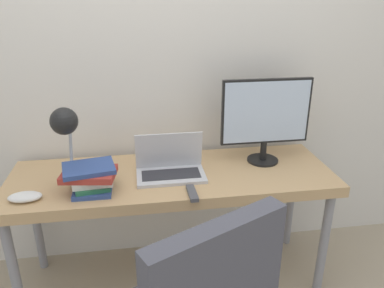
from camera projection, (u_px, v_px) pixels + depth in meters
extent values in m
cube|color=silver|center=(164.00, 57.00, 2.17)|extent=(8.00, 0.05, 2.60)
cube|color=tan|center=(172.00, 178.00, 2.07)|extent=(1.77, 0.59, 0.06)
cylinder|color=gray|center=(15.00, 276.00, 1.87)|extent=(0.05, 0.05, 0.67)
cylinder|color=gray|center=(324.00, 244.00, 2.11)|extent=(0.05, 0.05, 0.67)
cylinder|color=gray|center=(36.00, 223.00, 2.30)|extent=(0.05, 0.05, 0.67)
cylinder|color=gray|center=(291.00, 201.00, 2.54)|extent=(0.05, 0.05, 0.67)
cube|color=silver|center=(171.00, 176.00, 2.01)|extent=(0.37, 0.21, 0.02)
cube|color=#2D2D33|center=(171.00, 174.00, 2.01)|extent=(0.31, 0.12, 0.00)
cube|color=silver|center=(169.00, 150.00, 2.05)|extent=(0.37, 0.04, 0.21)
cube|color=silver|center=(169.00, 150.00, 2.05)|extent=(0.33, 0.03, 0.18)
cylinder|color=black|center=(263.00, 160.00, 2.21)|extent=(0.18, 0.18, 0.01)
cylinder|color=black|center=(263.00, 150.00, 2.18)|extent=(0.04, 0.04, 0.12)
cube|color=black|center=(266.00, 112.00, 2.10)|extent=(0.51, 0.02, 0.37)
cube|color=silver|center=(267.00, 112.00, 2.09)|extent=(0.49, 0.00, 0.35)
cylinder|color=#4C4C51|center=(77.00, 173.00, 2.04)|extent=(0.15, 0.15, 0.02)
cylinder|color=#99999E|center=(71.00, 148.00, 1.90)|extent=(0.02, 0.18, 0.35)
sphere|color=black|center=(64.00, 121.00, 1.76)|extent=(0.13, 0.13, 0.13)
cube|color=#334C8C|center=(93.00, 189.00, 1.88)|extent=(0.19, 0.20, 0.02)
cube|color=#286B47|center=(93.00, 184.00, 1.87)|extent=(0.19, 0.19, 0.02)
cube|color=silver|center=(93.00, 179.00, 1.87)|extent=(0.20, 0.18, 0.03)
cube|color=#B2382D|center=(89.00, 174.00, 1.84)|extent=(0.28, 0.21, 0.03)
cube|color=#334C8C|center=(89.00, 168.00, 1.84)|extent=(0.28, 0.23, 0.02)
cube|color=#4C4C51|center=(192.00, 193.00, 1.84)|extent=(0.04, 0.15, 0.02)
ellipsoid|color=white|center=(25.00, 197.00, 1.78)|extent=(0.16, 0.09, 0.04)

